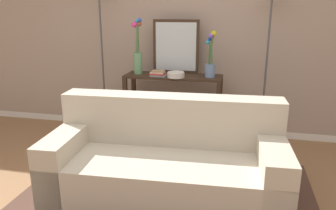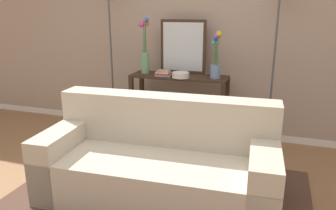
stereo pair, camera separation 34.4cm
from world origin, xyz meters
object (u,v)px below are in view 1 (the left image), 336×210
console_table (173,96)px  wall_mirror (176,47)px  book_stack (158,74)px  vase_short_flowers (211,61)px  fruit_bowl (176,75)px  floor_lamp_left (100,19)px  vase_tall_flowers (138,53)px  book_row_under_console (152,133)px  floor_lamp_right (270,27)px  couch (167,164)px

console_table → wall_mirror: 0.62m
console_table → book_stack: book_stack is taller
vase_short_flowers → fruit_bowl: 0.44m
book_stack → floor_lamp_left: bearing=170.1°
floor_lamp_left → book_stack: (0.78, -0.14, -0.63)m
console_table → book_stack: (-0.17, -0.10, 0.30)m
floor_lamp_left → vase_tall_flowers: (0.49, -0.03, -0.41)m
fruit_bowl → book_row_under_console: fruit_bowl is taller
floor_lamp_left → floor_lamp_right: bearing=0.0°
floor_lamp_right → vase_short_flowers: bearing=-175.0°
floor_lamp_left → floor_lamp_right: floor_lamp_left is taller
floor_lamp_left → vase_tall_flowers: floor_lamp_left is taller
vase_short_flowers → book_stack: size_ratio=2.72×
wall_mirror → floor_lamp_left: bearing=-172.3°
vase_tall_flowers → console_table: bearing=-0.9°
vase_tall_flowers → fruit_bowl: vase_tall_flowers is taller
console_table → vase_short_flowers: bearing=-2.7°
console_table → fruit_bowl: 0.33m
fruit_bowl → floor_lamp_left: bearing=171.0°
book_stack → book_row_under_console: bearing=139.5°
couch → wall_mirror: size_ratio=3.12×
floor_lamp_right → vase_short_flowers: floor_lamp_right is taller
vase_short_flowers → book_stack: (-0.62, -0.08, -0.17)m
vase_tall_flowers → book_row_under_console: bearing=-2.3°
couch → floor_lamp_left: size_ratio=1.08×
floor_lamp_right → wall_mirror: size_ratio=2.77×
wall_mirror → vase_short_flowers: size_ratio=1.21×
floor_lamp_left → wall_mirror: size_ratio=2.89×
book_stack → book_row_under_console: (-0.12, 0.10, -0.83)m
floor_lamp_right → couch: bearing=-122.8°
floor_lamp_right → fruit_bowl: 1.20m
wall_mirror → book_row_under_console: (-0.28, -0.16, -1.13)m
floor_lamp_right → book_row_under_console: size_ratio=4.56×
couch → floor_lamp_right: size_ratio=1.13×
console_table → floor_lamp_right: floor_lamp_right is taller
fruit_bowl → book_stack: bearing=174.4°
vase_tall_flowers → vase_short_flowers: 0.91m
wall_mirror → fruit_bowl: wall_mirror is taller
vase_tall_flowers → vase_short_flowers: size_ratio=1.24×
book_stack → floor_lamp_right: bearing=6.1°
floor_lamp_right → vase_short_flowers: size_ratio=3.34×
floor_lamp_right → console_table: bearing=-178.2°
book_row_under_console → vase_short_flowers: bearing=-1.7°
console_table → book_stack: bearing=-148.5°
console_table → fruit_bowl: fruit_bowl is taller
floor_lamp_right → book_row_under_console: bearing=-178.6°
floor_lamp_right → book_stack: 1.40m
wall_mirror → book_row_under_console: size_ratio=1.65×
floor_lamp_right → vase_tall_flowers: bearing=-179.0°
floor_lamp_right → fruit_bowl: (-1.04, -0.16, -0.56)m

